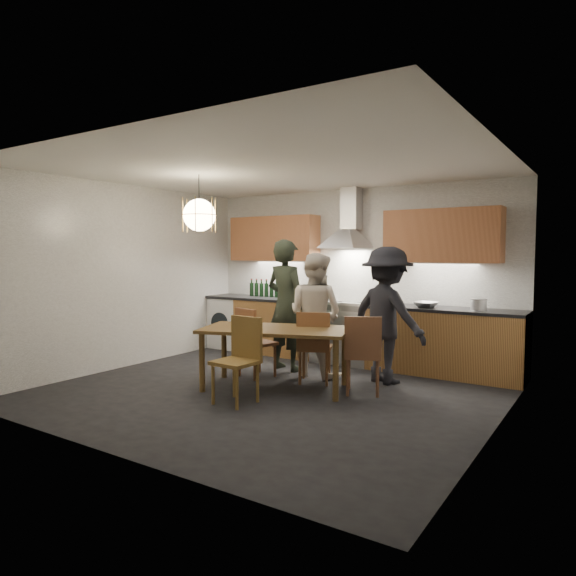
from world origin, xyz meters
The scene contains 17 objects.
ground centered at (0.00, 0.00, 0.00)m, with size 5.00×5.00×0.00m, color black.
room_shell centered at (0.00, 0.00, 1.71)m, with size 5.02×4.52×2.61m.
counter_run centered at (0.02, 1.95, 0.45)m, with size 5.00×0.62×0.90m.
range_stove centered at (0.00, 1.94, 0.44)m, with size 0.90×0.60×0.92m.
wall_fixtures centered at (0.00, 2.07, 1.87)m, with size 4.30×0.54×1.10m.
pendant_lamp centered at (-1.00, -0.10, 2.10)m, with size 0.43×0.43×0.70m.
dining_table centered at (-0.03, 0.15, 0.65)m, with size 1.92×1.39×0.73m.
chair_back_left centered at (-0.59, 0.43, 0.52)m, with size 0.51×0.51×0.91m.
chair_back_mid centered at (0.26, 0.59, 0.52)m, with size 0.54×0.54×0.91m.
chair_back_right centered at (0.97, 0.46, 0.53)m, with size 0.55×0.55×0.92m.
chair_front centered at (-0.04, -0.51, 0.53)m, with size 0.44×0.44×0.93m.
person_left centered at (-0.46, 1.05, 0.91)m, with size 0.66×0.43×1.82m, color black.
person_mid centered at (0.04, 0.98, 0.81)m, with size 0.79×0.62×1.63m, color beige.
person_right centered at (0.98, 1.15, 0.85)m, with size 1.10×0.63×1.71m, color black.
mixing_bowl centered at (1.24, 1.86, 0.94)m, with size 0.32×0.32×0.08m, color silver.
stock_pot centered at (1.91, 1.93, 0.97)m, with size 0.20×0.20×0.14m, color silver.
wine_bottles centered at (-1.41, 2.04, 1.04)m, with size 0.89×0.07×0.29m.
Camera 1 is at (3.42, -4.87, 1.64)m, focal length 32.00 mm.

